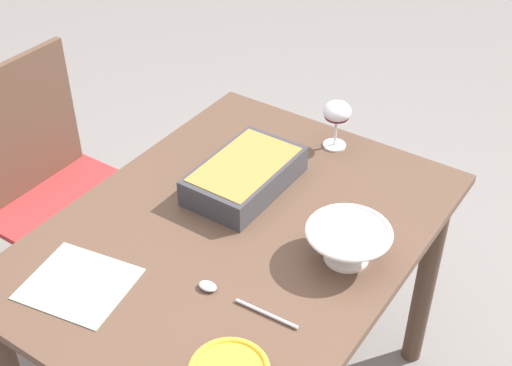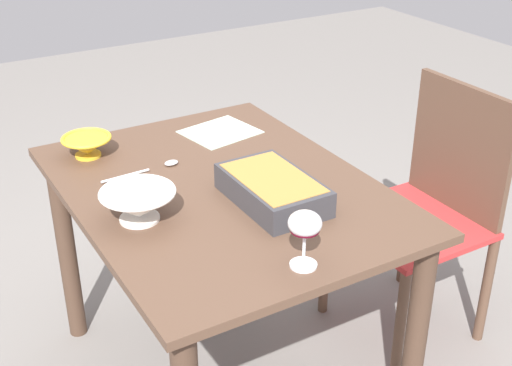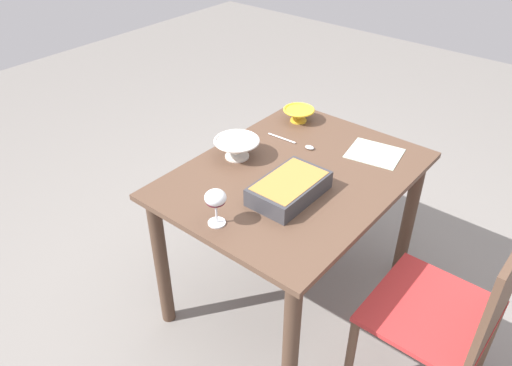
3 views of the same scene
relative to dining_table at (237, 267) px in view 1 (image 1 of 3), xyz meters
The scene contains 7 objects.
dining_table is the anchor object (origin of this frame).
chair 0.79m from the dining_table, 95.20° to the right, with size 0.46×0.43×0.90m.
wine_glass 0.52m from the dining_table, behind, with size 0.08×0.08×0.15m.
casserole_dish 0.25m from the dining_table, 152.43° to the right, with size 0.32×0.20×0.08m.
small_bowl 0.33m from the dining_table, 102.47° to the left, with size 0.20×0.20×0.09m.
serving_spoon 0.27m from the dining_table, 30.59° to the left, with size 0.03×0.25×0.01m.
napkin 0.42m from the dining_table, 27.56° to the right, with size 0.20×0.23×0.00m, color #B2CCB7.
Camera 1 is at (1.05, 0.77, 1.85)m, focal length 48.55 mm.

